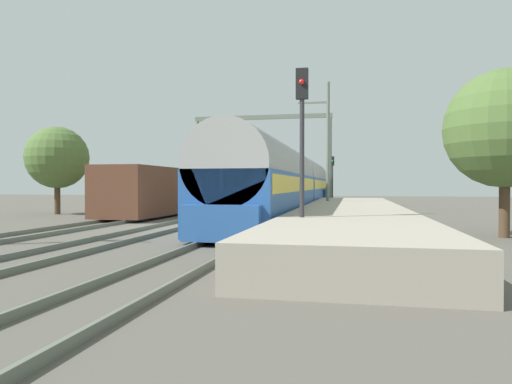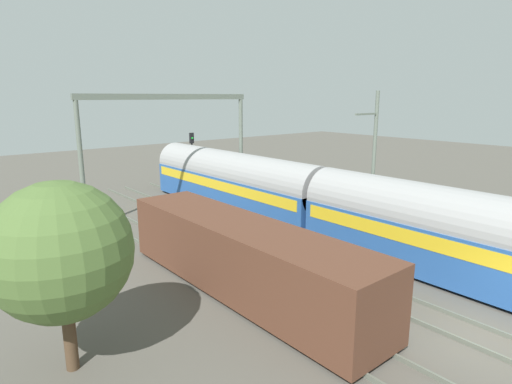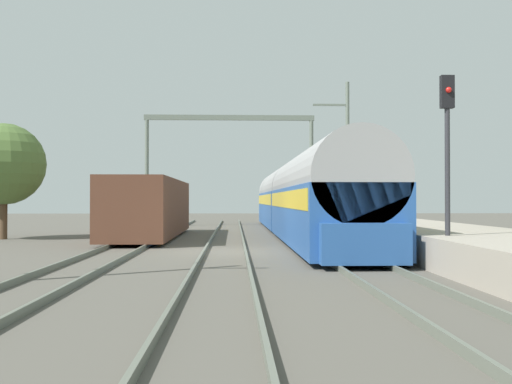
{
  "view_description": "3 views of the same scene",
  "coord_description": "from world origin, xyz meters",
  "px_view_note": "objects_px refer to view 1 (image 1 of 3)",
  "views": [
    {
      "loc": [
        7.64,
        -19.44,
        1.86
      ],
      "look_at": [
        3.8,
        -0.78,
        1.57
      ],
      "focal_mm": 32.95,
      "sensor_mm": 36.0,
      "label": 1
    },
    {
      "loc": [
        -13.62,
        -4.68,
        7.7
      ],
      "look_at": [
        0.73,
        12.44,
        2.68
      ],
      "focal_mm": 29.9,
      "sensor_mm": 36.0,
      "label": 2
    },
    {
      "loc": [
        0.33,
        -21.61,
        1.88
      ],
      "look_at": [
        1.9,
        21.06,
        2.44
      ],
      "focal_mm": 41.69,
      "sensor_mm": 36.0,
      "label": 3
    }
  ],
  "objects_px": {
    "railway_signal_far": "(332,173)",
    "freight_car": "(164,191)",
    "passenger_train": "(291,183)",
    "catenary_gantry": "(262,142)",
    "person_crossing": "(326,195)",
    "railway_signal_near": "(302,134)"
  },
  "relations": [
    {
      "from": "railway_signal_near",
      "to": "catenary_gantry",
      "type": "height_order",
      "value": "catenary_gantry"
    },
    {
      "from": "passenger_train",
      "to": "freight_car",
      "type": "xyz_separation_m",
      "value": [
        -7.6,
        -2.54,
        -0.5
      ]
    },
    {
      "from": "freight_car",
      "to": "person_crossing",
      "type": "xyz_separation_m",
      "value": [
        9.29,
        11.57,
        -0.44
      ]
    },
    {
      "from": "person_crossing",
      "to": "railway_signal_far",
      "type": "relative_size",
      "value": 0.37
    },
    {
      "from": "passenger_train",
      "to": "person_crossing",
      "type": "distance_m",
      "value": 9.23
    },
    {
      "from": "person_crossing",
      "to": "catenary_gantry",
      "type": "bearing_deg",
      "value": -67.01
    },
    {
      "from": "railway_signal_near",
      "to": "railway_signal_far",
      "type": "bearing_deg",
      "value": 90.8
    },
    {
      "from": "person_crossing",
      "to": "railway_signal_near",
      "type": "height_order",
      "value": "railway_signal_near"
    },
    {
      "from": "freight_car",
      "to": "railway_signal_near",
      "type": "height_order",
      "value": "railway_signal_near"
    },
    {
      "from": "catenary_gantry",
      "to": "railway_signal_near",
      "type": "bearing_deg",
      "value": -76.54
    },
    {
      "from": "railway_signal_far",
      "to": "freight_car",
      "type": "bearing_deg",
      "value": -116.42
    },
    {
      "from": "freight_car",
      "to": "railway_signal_near",
      "type": "bearing_deg",
      "value": -53.36
    },
    {
      "from": "freight_car",
      "to": "railway_signal_near",
      "type": "relative_size",
      "value": 2.45
    },
    {
      "from": "person_crossing",
      "to": "railway_signal_far",
      "type": "bearing_deg",
      "value": -150.29
    },
    {
      "from": "passenger_train",
      "to": "railway_signal_far",
      "type": "xyz_separation_m",
      "value": [
        1.92,
        16.62,
        1.03
      ]
    },
    {
      "from": "railway_signal_near",
      "to": "passenger_train",
      "type": "bearing_deg",
      "value": 98.46
    },
    {
      "from": "passenger_train",
      "to": "railway_signal_near",
      "type": "distance_m",
      "value": 16.19
    },
    {
      "from": "passenger_train",
      "to": "railway_signal_far",
      "type": "relative_size",
      "value": 7.06
    },
    {
      "from": "freight_car",
      "to": "railway_signal_far",
      "type": "distance_m",
      "value": 21.46
    },
    {
      "from": "passenger_train",
      "to": "freight_car",
      "type": "distance_m",
      "value": 8.03
    },
    {
      "from": "person_crossing",
      "to": "railway_signal_far",
      "type": "distance_m",
      "value": 7.85
    },
    {
      "from": "passenger_train",
      "to": "catenary_gantry",
      "type": "xyz_separation_m",
      "value": [
        -3.8,
        9.84,
        3.62
      ]
    }
  ]
}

